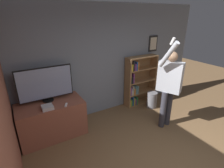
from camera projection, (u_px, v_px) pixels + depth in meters
wall_back at (100, 62)px, 4.28m from camera, size 6.09×0.09×2.70m
wall_side_brick at (3, 109)px, 2.16m from camera, size 0.06×4.38×2.70m
tv_ledge at (52, 119)px, 3.67m from camera, size 1.31×0.68×0.76m
television at (46, 84)px, 3.49m from camera, size 1.07×0.22×0.72m
game_console at (47, 107)px, 3.31m from camera, size 0.21×0.20×0.07m
remote_loose at (66, 105)px, 3.45m from camera, size 0.09×0.14×0.02m
bookshelf at (138, 82)px, 4.90m from camera, size 0.94×0.28×1.39m
person at (169, 83)px, 3.73m from camera, size 0.64×0.60×2.06m
waste_bin at (152, 100)px, 4.85m from camera, size 0.27×0.27×0.44m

